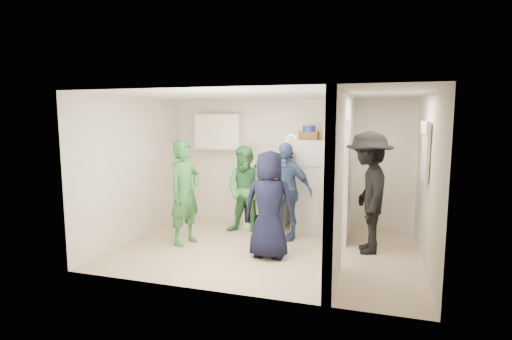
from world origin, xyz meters
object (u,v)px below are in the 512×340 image
(blue_bowl, at_px, (309,129))
(person_navy, at_px, (269,205))
(stove, at_px, (267,203))
(person_green_left, at_px, (185,193))
(person_green_center, at_px, (246,190))
(person_denim, at_px, (285,191))
(yellow_cup_stack_top, at_px, (325,133))
(fridge, at_px, (313,186))
(wicker_basket, at_px, (309,136))
(person_nook, at_px, (368,192))

(blue_bowl, relative_size, person_navy, 0.14)
(stove, height_order, blue_bowl, blue_bowl)
(blue_bowl, bearing_deg, person_green_left, -141.19)
(person_green_left, xyz_separation_m, person_navy, (1.54, -0.23, -0.05))
(person_green_center, xyz_separation_m, person_denim, (0.74, -0.06, 0.04))
(yellow_cup_stack_top, distance_m, person_navy, 1.97)
(fridge, bearing_deg, wicker_basket, 153.43)
(wicker_basket, bearing_deg, stove, -178.59)
(stove, bearing_deg, person_navy, -73.27)
(person_denim, bearing_deg, person_green_left, -143.87)
(person_green_left, bearing_deg, person_nook, -64.26)
(stove, relative_size, blue_bowl, 3.91)
(fridge, bearing_deg, person_navy, -103.66)
(person_denim, relative_size, person_nook, 0.88)
(person_green_left, relative_size, person_navy, 1.07)
(person_denim, distance_m, person_nook, 1.46)
(person_denim, xyz_separation_m, person_nook, (1.42, -0.34, 0.11))
(yellow_cup_stack_top, height_order, person_nook, yellow_cup_stack_top)
(fridge, distance_m, blue_bowl, 1.07)
(person_green_left, bearing_deg, blue_bowl, -34.54)
(wicker_basket, bearing_deg, yellow_cup_stack_top, -25.11)
(stove, bearing_deg, wicker_basket, 1.41)
(blue_bowl, xyz_separation_m, person_denim, (-0.30, -0.67, -1.08))
(person_green_left, bearing_deg, person_green_center, -25.82)
(stove, distance_m, yellow_cup_stack_top, 1.79)
(fridge, xyz_separation_m, wicker_basket, (-0.10, 0.05, 0.94))
(person_nook, bearing_deg, person_green_left, -88.40)
(person_green_left, bearing_deg, yellow_cup_stack_top, -41.73)
(stove, distance_m, person_green_center, 0.72)
(blue_bowl, xyz_separation_m, yellow_cup_stack_top, (0.32, -0.15, -0.08))
(stove, xyz_separation_m, person_green_left, (-1.03, -1.46, 0.41))
(blue_bowl, relative_size, yellow_cup_stack_top, 0.96)
(wicker_basket, height_order, person_navy, wicker_basket)
(blue_bowl, bearing_deg, yellow_cup_stack_top, -25.11)
(person_green_left, distance_m, person_denim, 1.74)
(person_denim, bearing_deg, stove, 136.90)
(person_nook, bearing_deg, stove, -124.46)
(fridge, bearing_deg, person_green_center, -153.99)
(person_denim, height_order, person_nook, person_nook)
(blue_bowl, bearing_deg, person_navy, -100.07)
(fridge, distance_m, yellow_cup_stack_top, 1.02)
(blue_bowl, distance_m, person_navy, 2.06)
(fridge, bearing_deg, person_denim, -122.64)
(person_green_left, xyz_separation_m, person_denim, (1.54, 0.81, -0.03))
(fridge, distance_m, wicker_basket, 0.95)
(wicker_basket, relative_size, person_navy, 0.21)
(fridge, xyz_separation_m, blue_bowl, (-0.10, 0.05, 1.07))
(blue_bowl, bearing_deg, wicker_basket, 0.00)
(blue_bowl, distance_m, person_green_center, 1.64)
(fridge, xyz_separation_m, person_nook, (1.02, -0.96, 0.10))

